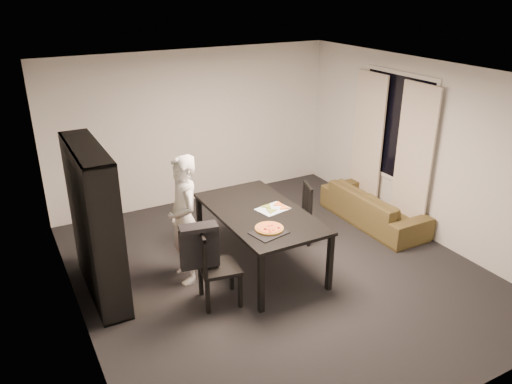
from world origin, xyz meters
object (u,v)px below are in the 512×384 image
bookshelf (95,223)px  chair_left (211,262)px  person (184,220)px  dining_table (260,216)px  sofa (374,207)px  baking_tray (269,233)px  pepperoni_pizza (269,228)px  chair_right (300,210)px

bookshelf → chair_left: 1.46m
person → dining_table: bearing=82.4°
person → sofa: bearing=94.5°
baking_tray → dining_table: bearing=71.4°
chair_left → person: size_ratio=0.58×
bookshelf → pepperoni_pizza: bookshelf is taller
chair_left → chair_right: size_ratio=1.09×
person → pepperoni_pizza: (0.82, -0.70, -0.00)m
baking_tray → pepperoni_pizza: pepperoni_pizza is taller
chair_left → person: 0.72m
dining_table → sofa: dining_table is taller
chair_left → sofa: (3.15, 0.76, -0.28)m
pepperoni_pizza → sofa: size_ratio=0.19×
bookshelf → chair_left: (1.10, -0.87, -0.39)m
pepperoni_pizza → sofa: bearing=18.5°
chair_left → baking_tray: size_ratio=2.45×
dining_table → sofa: size_ratio=1.03×
person → bookshelf: bearing=-98.9°
baking_tray → sofa: (2.43, 0.87, -0.54)m
bookshelf → baking_tray: bearing=-28.4°
bookshelf → sofa: bookshelf is taller
sofa → dining_table: bearing=97.1°
chair_right → chair_left: bearing=-48.1°
dining_table → person: bearing=169.7°
chair_left → pepperoni_pizza: chair_left is taller
dining_table → pepperoni_pizza: size_ratio=5.56×
dining_table → baking_tray: size_ratio=4.87×
chair_right → pepperoni_pizza: 1.36m
person → chair_left: bearing=8.9°
sofa → chair_left: bearing=103.6°
bookshelf → chair_left: bookshelf is taller
person → chair_right: bearing=97.2°
chair_left → person: person is taller
dining_table → chair_left: bearing=-152.2°
bookshelf → pepperoni_pizza: bearing=-26.2°
dining_table → chair_right: 0.94m
dining_table → person: person is taller
person → sofa: (3.22, 0.10, -0.57)m
dining_table → chair_right: bearing=20.6°
chair_left → person: (-0.07, 0.66, 0.28)m
dining_table → chair_right: (0.86, 0.32, -0.23)m
chair_right → pepperoni_pizza: bearing=-32.7°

